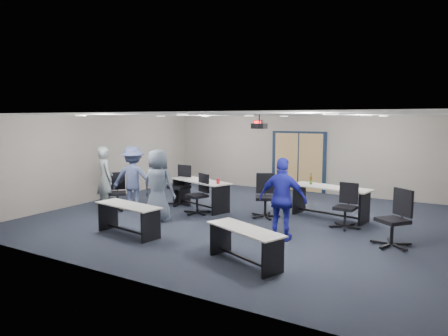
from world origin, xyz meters
The scene contains 23 objects.
floor centered at (0.00, 0.00, 0.00)m, with size 10.00×10.00×0.00m, color black.
back_wall centered at (0.00, 4.50, 1.35)m, with size 10.00×0.04×2.70m, color gray.
front_wall centered at (0.00, -4.50, 1.35)m, with size 10.00×0.04×2.70m, color gray.
left_wall centered at (-5.00, 0.00, 1.35)m, with size 0.04×9.00×2.70m, color gray.
ceiling centered at (0.00, 0.00, 2.70)m, with size 10.00×9.00×0.04m, color white.
double_door centered at (0.00, 4.46, 1.05)m, with size 2.00×0.07×2.20m.
exit_sign centered at (-1.60, 4.44, 2.45)m, with size 0.32×0.07×0.18m.
ceiling_projector centered at (0.30, 0.50, 2.40)m, with size 0.35×0.32×0.37m.
ceiling_can_lights centered at (0.00, 0.25, 2.67)m, with size 6.24×5.74×0.02m, color white, non-canonical shape.
table_front_left centered at (-1.45, -2.62, 0.47)m, with size 1.76×0.81×0.69m.
table_front_right centered at (1.64, -2.92, 0.45)m, with size 1.69×1.10×0.65m.
table_back_left centered at (-1.49, 0.37, 0.57)m, with size 2.16×1.29×0.97m.
table_back_right centered at (2.05, 1.16, 0.58)m, with size 2.15×1.05×1.14m.
chair_back_a centered at (-2.32, 0.48, 0.60)m, with size 0.75×0.75×1.19m, color black, non-canonical shape.
chair_back_b centered at (-1.23, -0.19, 0.55)m, with size 0.69×0.69×1.09m, color black, non-canonical shape.
chair_back_c centered at (0.57, 0.35, 0.58)m, with size 0.72×0.72×1.15m, color black, non-canonical shape.
chair_back_d centered at (2.64, 0.36, 0.53)m, with size 0.67×0.67×1.07m, color black, non-canonical shape.
chair_loose_left centered at (-3.43, -0.96, 0.53)m, with size 0.67×0.67×1.06m, color black, non-canonical shape.
chair_loose_right centered at (3.79, -0.54, 0.59)m, with size 0.74×0.74×1.18m, color black, non-canonical shape.
person_gray centered at (-3.65, -1.20, 0.92)m, with size 0.67×0.44×1.83m, color gray.
person_plaid centered at (-1.69, -1.27, 0.92)m, with size 0.89×0.58×1.83m, color #4C5769.
person_navy centered at (1.69, -1.27, 0.89)m, with size 1.04×0.43×1.78m, color #1C1E9D.
person_back centered at (-3.04, -0.72, 0.92)m, with size 1.18×0.68×1.83m, color #44507B.
Camera 1 is at (4.79, -9.10, 2.60)m, focal length 32.00 mm.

